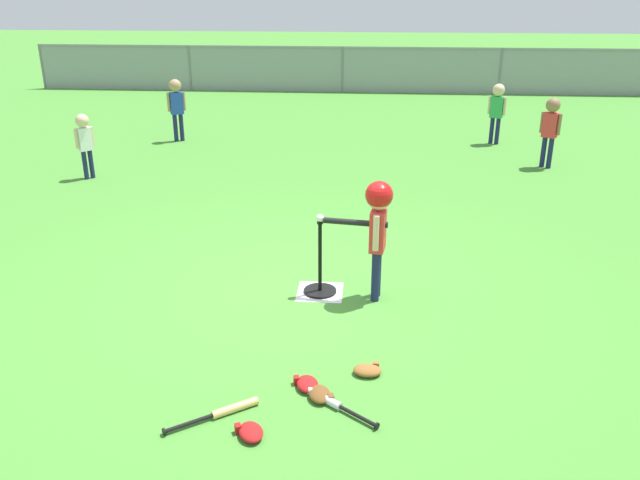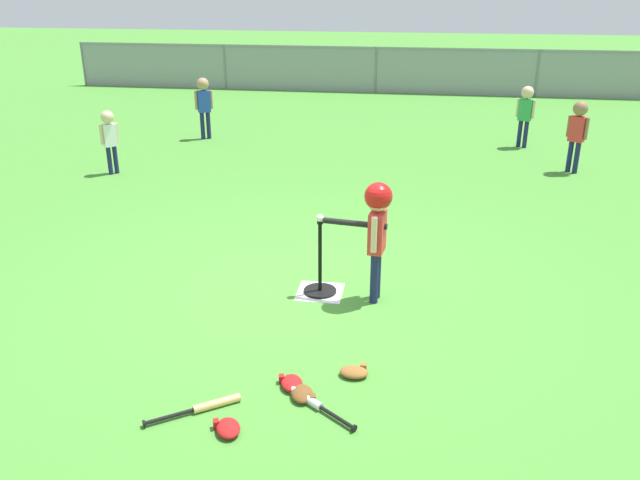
{
  "view_description": "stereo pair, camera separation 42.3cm",
  "coord_description": "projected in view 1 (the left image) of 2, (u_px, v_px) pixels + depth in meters",
  "views": [
    {
      "loc": [
        0.71,
        -5.63,
        2.88
      ],
      "look_at": [
        0.29,
        0.01,
        0.55
      ],
      "focal_mm": 36.47,
      "sensor_mm": 36.0,
      "label": 1
    },
    {
      "loc": [
        1.13,
        -5.58,
        2.88
      ],
      "look_at": [
        0.29,
        0.01,
        0.55
      ],
      "focal_mm": 36.47,
      "sensor_mm": 36.0,
      "label": 2
    }
  ],
  "objects": [
    {
      "name": "fielder_near_right",
      "position": [
        84.0,
        137.0,
        9.59
      ],
      "size": [
        0.22,
        0.23,
        0.98
      ],
      "color": "#191E4C",
      "rests_on": "ground_plane"
    },
    {
      "name": "glove_tossed_aside",
      "position": [
        320.0,
        394.0,
        4.73
      ],
      "size": [
        0.22,
        0.25,
        0.07
      ],
      "color": "brown",
      "rests_on": "ground_plane"
    },
    {
      "name": "spare_bat_silver",
      "position": [
        330.0,
        402.0,
        4.66
      ],
      "size": [
        0.55,
        0.43,
        0.06
      ],
      "color": "silver",
      "rests_on": "ground_plane"
    },
    {
      "name": "glove_near_bats",
      "position": [
        307.0,
        384.0,
        4.86
      ],
      "size": [
        0.22,
        0.26,
        0.07
      ],
      "color": "#B21919",
      "rests_on": "ground_plane"
    },
    {
      "name": "fielder_deep_center",
      "position": [
        551.0,
        123.0,
        10.11
      ],
      "size": [
        0.28,
        0.23,
        1.1
      ],
      "color": "#191E4C",
      "rests_on": "ground_plane"
    },
    {
      "name": "home_plate",
      "position": [
        320.0,
        292.0,
        6.33
      ],
      "size": [
        0.44,
        0.44,
        0.01
      ],
      "primitive_type": "cube",
      "color": "white",
      "rests_on": "ground_plane"
    },
    {
      "name": "batting_tee",
      "position": [
        320.0,
        281.0,
        6.28
      ],
      "size": [
        0.32,
        0.32,
        0.73
      ],
      "color": "black",
      "rests_on": "ground_plane"
    },
    {
      "name": "outfield_fence",
      "position": [
        342.0,
        68.0,
        16.69
      ],
      "size": [
        16.06,
        0.06,
        1.15
      ],
      "color": "slate",
      "rests_on": "ground_plane"
    },
    {
      "name": "glove_outfield_drop",
      "position": [
        250.0,
        432.0,
        4.35
      ],
      "size": [
        0.24,
        0.27,
        0.07
      ],
      "color": "#B21919",
      "rests_on": "ground_plane"
    },
    {
      "name": "spare_bat_wood",
      "position": [
        226.0,
        411.0,
        4.56
      ],
      "size": [
        0.61,
        0.44,
        0.06
      ],
      "color": "#DBB266",
      "rests_on": "ground_plane"
    },
    {
      "name": "fielder_near_left",
      "position": [
        176.0,
        102.0,
        11.74
      ],
      "size": [
        0.3,
        0.22,
        1.12
      ],
      "color": "#191E4C",
      "rests_on": "ground_plane"
    },
    {
      "name": "glove_by_plate",
      "position": [
        368.0,
        370.0,
        5.02
      ],
      "size": [
        0.22,
        0.17,
        0.07
      ],
      "color": "brown",
      "rests_on": "ground_plane"
    },
    {
      "name": "batter_child",
      "position": [
        377.0,
        217.0,
        5.91
      ],
      "size": [
        0.64,
        0.33,
        1.16
      ],
      "color": "#191E4C",
      "rests_on": "ground_plane"
    },
    {
      "name": "baseball_on_tee",
      "position": [
        320.0,
        218.0,
        6.03
      ],
      "size": [
        0.07,
        0.07,
        0.07
      ],
      "primitive_type": "sphere",
      "color": "white",
      "rests_on": "batting_tee"
    },
    {
      "name": "ground_plane",
      "position": [
        291.0,
        292.0,
        6.34
      ],
      "size": [
        60.0,
        60.0,
        0.0
      ],
      "primitive_type": "plane",
      "color": "#478C33"
    },
    {
      "name": "fielder_deep_right",
      "position": [
        497.0,
        106.0,
        11.55
      ],
      "size": [
        0.3,
        0.21,
        1.08
      ],
      "color": "#191E4C",
      "rests_on": "ground_plane"
    }
  ]
}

